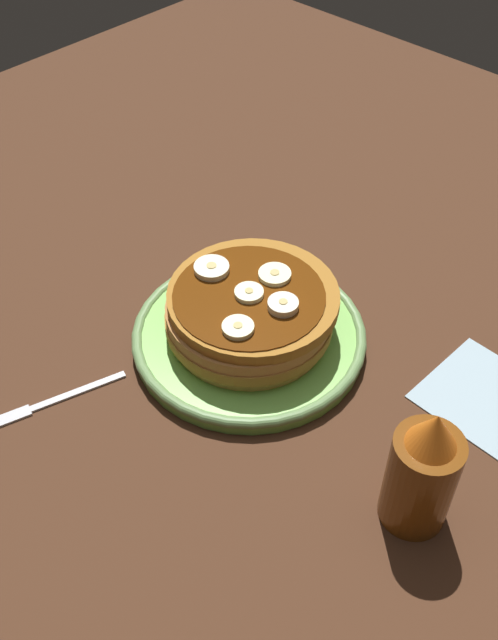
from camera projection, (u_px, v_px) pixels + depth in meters
ground_plane at (249, 353)px, 76.90cm from camera, size 140.00×140.00×3.00cm
plate at (249, 336)px, 75.11cm from camera, size 23.86×23.86×1.93cm
pancake_stack at (250, 314)px, 72.74cm from camera, size 17.43×17.88×5.17cm
banana_slice_0 at (245, 292)px, 71.03cm from camera, size 2.85×2.85×0.73cm
banana_slice_1 at (283, 305)px, 69.57cm from camera, size 2.96×2.96×1.00cm
banana_slice_2 at (238, 328)px, 67.61cm from camera, size 3.01×3.01×0.75cm
banana_slice_3 at (271, 273)px, 73.09cm from camera, size 3.27×3.27×0.72cm
banana_slice_4 at (209, 270)px, 73.25cm from camera, size 3.55×3.55×0.88cm
napkin at (486, 396)px, 70.61cm from camera, size 11.36×11.36×0.30cm
fork at (52, 400)px, 70.14cm from camera, size 5.03×12.65×0.50cm
syrup_bottle at (422, 473)px, 57.92cm from camera, size 5.64×5.64×13.03cm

